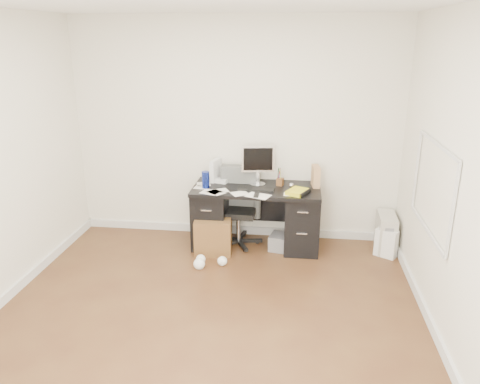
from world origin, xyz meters
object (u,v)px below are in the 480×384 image
at_px(lcd_monitor, 258,165).
at_px(desk, 256,215).
at_px(pc_tower, 386,232).
at_px(wicker_basket, 213,234).
at_px(office_chair, 238,207).
at_px(keyboard, 256,189).

bearing_deg(lcd_monitor, desk, -101.51).
bearing_deg(pc_tower, lcd_monitor, -178.71).
xyz_separation_m(desk, pc_tower, (1.55, 0.07, -0.18)).
height_order(lcd_monitor, wicker_basket, lcd_monitor).
bearing_deg(lcd_monitor, office_chair, -172.12).
height_order(keyboard, wicker_basket, keyboard).
relative_size(office_chair, wicker_basket, 2.25).
bearing_deg(pc_tower, wicker_basket, -170.10).
xyz_separation_m(lcd_monitor, pc_tower, (1.55, -0.02, -0.77)).
bearing_deg(keyboard, pc_tower, 9.36).
xyz_separation_m(desk, office_chair, (-0.22, 0.03, 0.08)).
bearing_deg(office_chair, lcd_monitor, 18.78).
relative_size(office_chair, pc_tower, 2.14).
distance_m(keyboard, pc_tower, 1.65).
relative_size(desk, lcd_monitor, 3.06).
xyz_separation_m(lcd_monitor, wicker_basket, (-0.49, -0.30, -0.78)).
bearing_deg(office_chair, pc_tower, 3.41).
xyz_separation_m(lcd_monitor, office_chair, (-0.22, -0.07, -0.52)).
distance_m(lcd_monitor, wicker_basket, 0.97).
height_order(keyboard, office_chair, office_chair).
height_order(lcd_monitor, keyboard, lcd_monitor).
height_order(pc_tower, wicker_basket, pc_tower).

